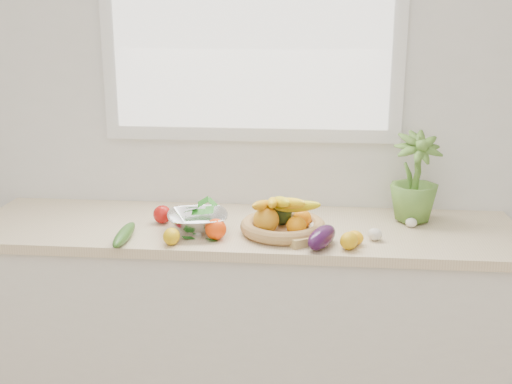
# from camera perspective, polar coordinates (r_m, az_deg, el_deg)

# --- Properties ---
(back_wall) EXTENTS (4.50, 0.02, 2.70)m
(back_wall) POSITION_cam_1_polar(r_m,az_deg,el_deg) (2.84, -0.39, 7.64)
(back_wall) COLOR white
(back_wall) RESTS_ON ground
(counter_cabinet) EXTENTS (2.20, 0.58, 0.86)m
(counter_cabinet) POSITION_cam_1_polar(r_m,az_deg,el_deg) (2.84, -0.99, -11.99)
(counter_cabinet) COLOR silver
(counter_cabinet) RESTS_ON ground
(countertop) EXTENTS (2.24, 0.62, 0.04)m
(countertop) POSITION_cam_1_polar(r_m,az_deg,el_deg) (2.66, -1.03, -3.38)
(countertop) COLOR beige
(countertop) RESTS_ON counter_cabinet
(window_frame) EXTENTS (1.30, 0.03, 1.10)m
(window_frame) POSITION_cam_1_polar(r_m,az_deg,el_deg) (2.79, -0.44, 15.74)
(window_frame) COLOR white
(window_frame) RESTS_ON back_wall
(window_pane) EXTENTS (1.18, 0.01, 0.98)m
(window_pane) POSITION_cam_1_polar(r_m,az_deg,el_deg) (2.77, -0.49, 15.74)
(window_pane) COLOR white
(window_pane) RESTS_ON window_frame
(orange_loose) EXTENTS (0.09, 0.09, 0.08)m
(orange_loose) POSITION_cam_1_polar(r_m,az_deg,el_deg) (2.48, -3.59, -3.32)
(orange_loose) COLOR #F64107
(orange_loose) RESTS_ON countertop
(lemon_a) EXTENTS (0.06, 0.08, 0.06)m
(lemon_a) POSITION_cam_1_polar(r_m,az_deg,el_deg) (2.45, -7.53, -3.93)
(lemon_a) COLOR gold
(lemon_a) RESTS_ON countertop
(lemon_b) EXTENTS (0.09, 0.10, 0.07)m
(lemon_b) POSITION_cam_1_polar(r_m,az_deg,el_deg) (2.41, 8.27, -4.31)
(lemon_b) COLOR #DA9F0B
(lemon_b) RESTS_ON countertop
(lemon_c) EXTENTS (0.09, 0.08, 0.05)m
(lemon_c) POSITION_cam_1_polar(r_m,az_deg,el_deg) (2.46, 8.79, -4.03)
(lemon_c) COLOR #FEAF0D
(lemon_c) RESTS_ON countertop
(apple) EXTENTS (0.10, 0.10, 0.08)m
(apple) POSITION_cam_1_polar(r_m,az_deg,el_deg) (2.69, -8.32, -1.98)
(apple) COLOR #B3120E
(apple) RESTS_ON countertop
(ginger) EXTENTS (0.11, 0.10, 0.03)m
(ginger) POSITION_cam_1_polar(r_m,az_deg,el_deg) (2.43, 4.28, -4.40)
(ginger) COLOR tan
(ginger) RESTS_ON countertop
(garlic_a) EXTENTS (0.06, 0.06, 0.05)m
(garlic_a) POSITION_cam_1_polar(r_m,az_deg,el_deg) (2.52, 10.52, -3.72)
(garlic_a) COLOR beige
(garlic_a) RESTS_ON countertop
(garlic_b) EXTENTS (0.05, 0.05, 0.04)m
(garlic_b) POSITION_cam_1_polar(r_m,az_deg,el_deg) (2.70, 13.63, -2.66)
(garlic_b) COLOR silver
(garlic_b) RESTS_ON countertop
(garlic_c) EXTENTS (0.06, 0.06, 0.04)m
(garlic_c) POSITION_cam_1_polar(r_m,az_deg,el_deg) (2.57, 5.21, -3.15)
(garlic_c) COLOR white
(garlic_c) RESTS_ON countertop
(eggplant) EXTENTS (0.15, 0.21, 0.08)m
(eggplant) POSITION_cam_1_polar(r_m,az_deg,el_deg) (2.41, 5.87, -4.01)
(eggplant) COLOR #2F0E35
(eggplant) RESTS_ON countertop
(cucumber) EXTENTS (0.05, 0.27, 0.05)m
(cucumber) POSITION_cam_1_polar(r_m,az_deg,el_deg) (2.52, -11.64, -3.73)
(cucumber) COLOR #215418
(cucumber) RESTS_ON countertop
(radish) EXTENTS (0.04, 0.04, 0.03)m
(radish) POSITION_cam_1_polar(r_m,az_deg,el_deg) (2.50, -7.17, -3.90)
(radish) COLOR red
(radish) RESTS_ON countertop
(potted_herb) EXTENTS (0.25, 0.25, 0.37)m
(potted_herb) POSITION_cam_1_polar(r_m,az_deg,el_deg) (2.73, 13.96, 1.34)
(potted_herb) COLOR #54822F
(potted_herb) RESTS_ON countertop
(fruit_basket) EXTENTS (0.44, 0.44, 0.18)m
(fruit_basket) POSITION_cam_1_polar(r_m,az_deg,el_deg) (2.54, 2.34, -2.61)
(fruit_basket) COLOR tan
(fruit_basket) RESTS_ON countertop
(colander_with_spinach) EXTENTS (0.29, 0.29, 0.12)m
(colander_with_spinach) POSITION_cam_1_polar(r_m,az_deg,el_deg) (2.56, -5.21, -2.22)
(colander_with_spinach) COLOR silver
(colander_with_spinach) RESTS_ON countertop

